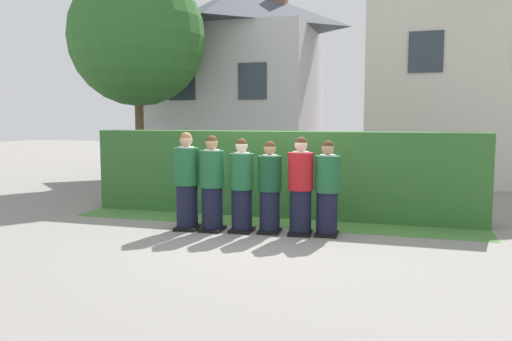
# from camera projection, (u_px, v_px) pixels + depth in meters

# --- Properties ---
(ground_plane) EXTENTS (60.00, 60.00, 0.00)m
(ground_plane) POSITION_uv_depth(u_px,v_px,m) (256.00, 232.00, 8.51)
(ground_plane) COLOR gray
(student_front_row_0) EXTENTS (0.46, 0.56, 1.69)m
(student_front_row_0) POSITION_uv_depth(u_px,v_px,m) (187.00, 183.00, 8.66)
(student_front_row_0) COLOR black
(student_front_row_0) RESTS_ON ground
(student_front_row_1) EXTENTS (0.43, 0.52, 1.64)m
(student_front_row_1) POSITION_uv_depth(u_px,v_px,m) (212.00, 185.00, 8.55)
(student_front_row_1) COLOR black
(student_front_row_1) RESTS_ON ground
(student_front_row_2) EXTENTS (0.41, 0.46, 1.59)m
(student_front_row_2) POSITION_uv_depth(u_px,v_px,m) (242.00, 188.00, 8.48)
(student_front_row_2) COLOR black
(student_front_row_2) RESTS_ON ground
(student_front_row_3) EXTENTS (0.40, 0.47, 1.55)m
(student_front_row_3) POSITION_uv_depth(u_px,v_px,m) (270.00, 189.00, 8.40)
(student_front_row_3) COLOR black
(student_front_row_3) RESTS_ON ground
(student_in_red_blazer) EXTENTS (0.42, 0.49, 1.62)m
(student_in_red_blazer) POSITION_uv_depth(u_px,v_px,m) (301.00, 188.00, 8.27)
(student_in_red_blazer) COLOR black
(student_in_red_blazer) RESTS_ON ground
(student_front_row_5) EXTENTS (0.41, 0.50, 1.56)m
(student_front_row_5) POSITION_uv_depth(u_px,v_px,m) (327.00, 191.00, 8.20)
(student_front_row_5) COLOR black
(student_front_row_5) RESTS_ON ground
(hedge) EXTENTS (7.68, 0.70, 1.67)m
(hedge) POSITION_uv_depth(u_px,v_px,m) (279.00, 173.00, 9.96)
(hedge) COLOR #33662D
(hedge) RESTS_ON ground
(school_building_main) EXTENTS (6.16, 3.69, 7.71)m
(school_building_main) POSITION_uv_depth(u_px,v_px,m) (471.00, 49.00, 14.73)
(school_building_main) COLOR beige
(school_building_main) RESTS_ON ground
(school_building_annex) EXTENTS (5.48, 4.76, 6.46)m
(school_building_annex) POSITION_uv_depth(u_px,v_px,m) (240.00, 79.00, 17.63)
(school_building_annex) COLOR silver
(school_building_annex) RESTS_ON ground
(oak_tree_left) EXTENTS (3.82, 3.82, 6.09)m
(oak_tree_left) POSITION_uv_depth(u_px,v_px,m) (137.00, 38.00, 14.09)
(oak_tree_left) COLOR brown
(oak_tree_left) RESTS_ON ground
(lawn_strip) EXTENTS (7.68, 0.90, 0.01)m
(lawn_strip) POSITION_uv_depth(u_px,v_px,m) (269.00, 222.00, 9.28)
(lawn_strip) COLOR #477A38
(lawn_strip) RESTS_ON ground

